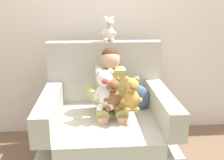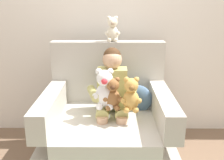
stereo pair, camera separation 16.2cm
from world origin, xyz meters
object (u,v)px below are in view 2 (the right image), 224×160
(plush_brown, at_px, (113,94))
(throw_pillow, at_px, (138,99))
(seated_child, at_px, (112,91))
(plush_honey, at_px, (131,95))
(armchair, at_px, (107,128))
(plush_white, at_px, (105,90))
(plush_cream_on_backrest, at_px, (113,30))

(plush_brown, bearing_deg, throw_pillow, 68.96)
(seated_child, xyz_separation_m, plush_honey, (0.15, -0.20, 0.03))
(armchair, height_order, plush_honey, armchair)
(seated_child, relative_size, plush_brown, 3.01)
(plush_white, height_order, throw_pillow, plush_white)
(plush_honey, height_order, plush_cream_on_backrest, plush_cream_on_backrest)
(plush_brown, relative_size, throw_pillow, 1.05)
(plush_cream_on_backrest, bearing_deg, plush_honey, -60.32)
(plush_honey, height_order, plush_brown, plush_honey)
(seated_child, xyz_separation_m, plush_white, (-0.06, -0.13, 0.05))
(armchair, relative_size, plush_white, 3.19)
(plush_cream_on_backrest, distance_m, throw_pillow, 0.69)
(armchair, xyz_separation_m, throw_pillow, (0.28, 0.13, 0.24))
(plush_cream_on_backrest, height_order, throw_pillow, plush_cream_on_backrest)
(throw_pillow, bearing_deg, plush_white, -142.15)
(throw_pillow, bearing_deg, plush_cream_on_backrest, 136.53)
(plush_honey, bearing_deg, throw_pillow, 82.59)
(seated_child, bearing_deg, plush_cream_on_backrest, 90.76)
(armchair, relative_size, throw_pillow, 4.17)
(plush_honey, relative_size, plush_brown, 1.05)
(plush_honey, bearing_deg, armchair, 149.42)
(plush_cream_on_backrest, bearing_deg, seated_child, -76.85)
(plush_brown, distance_m, throw_pillow, 0.37)
(seated_child, xyz_separation_m, plush_cream_on_backrest, (0.00, 0.32, 0.49))
(armchair, distance_m, seated_child, 0.35)
(plush_brown, distance_m, plush_cream_on_backrest, 0.67)
(seated_child, distance_m, throw_pillow, 0.28)
(plush_cream_on_backrest, bearing_deg, throw_pillow, -29.92)
(plush_white, bearing_deg, plush_brown, 2.79)
(seated_child, distance_m, plush_cream_on_backrest, 0.59)
(armchair, xyz_separation_m, plush_white, (-0.02, -0.10, 0.40))
(plush_cream_on_backrest, bearing_deg, plush_brown, -76.04)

